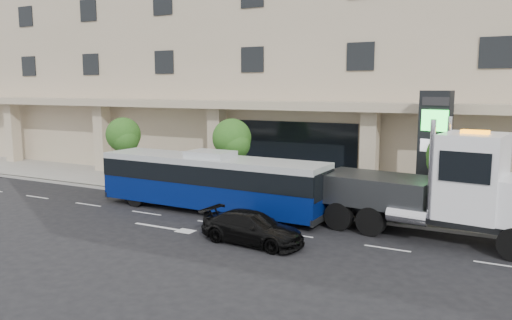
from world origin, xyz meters
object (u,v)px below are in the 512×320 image
(black_sedan, at_px, (252,228))
(signage_pylon, at_px, (434,153))
(city_bus, at_px, (211,181))
(tow_truck, at_px, (446,191))

(black_sedan, relative_size, signage_pylon, 0.74)
(city_bus, xyz_separation_m, signage_pylon, (10.09, 3.89, 1.60))
(city_bus, bearing_deg, signage_pylon, 22.64)
(tow_truck, bearing_deg, city_bus, -170.53)
(tow_truck, relative_size, black_sedan, 2.54)
(city_bus, height_order, black_sedan, city_bus)
(tow_truck, distance_m, black_sedan, 8.03)
(tow_truck, bearing_deg, black_sedan, -141.70)
(tow_truck, bearing_deg, signage_pylon, 113.51)
(signage_pylon, bearing_deg, city_bus, -142.18)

